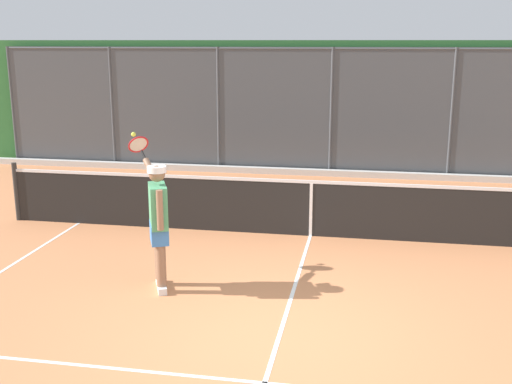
% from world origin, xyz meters
% --- Properties ---
extents(ground_plane, '(60.00, 60.00, 0.00)m').
position_xyz_m(ground_plane, '(0.00, 0.00, 0.00)').
color(ground_plane, '#C67A4C').
extents(fence_backdrop, '(19.77, 1.37, 3.22)m').
position_xyz_m(fence_backdrop, '(0.00, -9.35, 1.60)').
color(fence_backdrop, '#474C51').
rests_on(fence_backdrop, ground).
extents(tennis_net, '(10.84, 0.09, 1.07)m').
position_xyz_m(tennis_net, '(0.00, -3.71, 0.49)').
color(tennis_net, '#2D2D2D').
rests_on(tennis_net, ground).
extents(tennis_player, '(0.87, 1.19, 1.96)m').
position_xyz_m(tennis_player, '(1.76, -1.10, 0.98)').
color(tennis_player, silver).
rests_on(tennis_player, ground).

